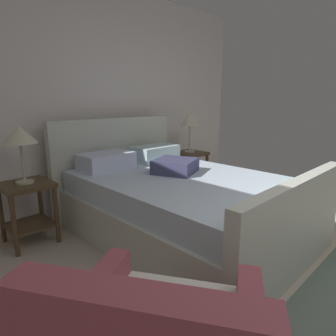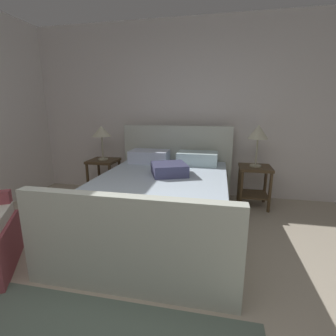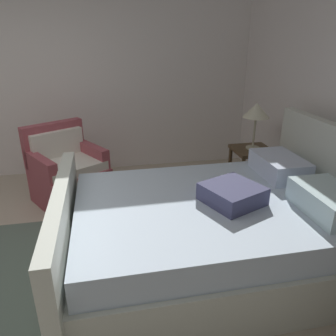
{
  "view_description": "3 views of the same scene",
  "coord_description": "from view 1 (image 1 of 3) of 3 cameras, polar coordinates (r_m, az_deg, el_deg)",
  "views": [
    {
      "loc": [
        -2.07,
        0.05,
        1.36
      ],
      "look_at": [
        -0.27,
        1.87,
        0.76
      ],
      "focal_mm": 31.1,
      "sensor_mm": 36.0,
      "label": 1
    },
    {
      "loc": [
        0.64,
        -0.74,
        1.41
      ],
      "look_at": [
        0.16,
        1.58,
        0.83
      ],
      "focal_mm": 26.39,
      "sensor_mm": 36.0,
      "label": 2
    },
    {
      "loc": [
        2.17,
        1.15,
        1.82
      ],
      "look_at": [
        -0.08,
        1.61,
        0.89
      ],
      "focal_mm": 34.49,
      "sensor_mm": 36.0,
      "label": 3
    }
  ],
  "objects": [
    {
      "name": "nightstand_right",
      "position": [
        4.39,
        4.15,
        0.59
      ],
      "size": [
        0.44,
        0.44,
        0.6
      ],
      "color": "#4B3923",
      "rests_on": "ground"
    },
    {
      "name": "wall_back",
      "position": [
        3.87,
        -12.76,
        12.91
      ],
      "size": [
        4.96,
        0.12,
        2.72
      ],
      "primitive_type": "cube",
      "color": "white",
      "rests_on": "ground"
    },
    {
      "name": "nightstand_left",
      "position": [
        3.1,
        -25.83,
        -6.17
      ],
      "size": [
        0.44,
        0.44,
        0.6
      ],
      "color": "#4B3923",
      "rests_on": "ground"
    },
    {
      "name": "table_lamp_right",
      "position": [
        4.3,
        4.3,
        9.33
      ],
      "size": [
        0.27,
        0.27,
        0.59
      ],
      "color": "#B7B293",
      "rests_on": "nightstand_right"
    },
    {
      "name": "bed",
      "position": [
        3.01,
        2.01,
        -6.53
      ],
      "size": [
        1.7,
        2.36,
        1.14
      ],
      "color": "silver",
      "rests_on": "ground"
    },
    {
      "name": "table_lamp_left",
      "position": [
        2.96,
        -27.06,
        5.53
      ],
      "size": [
        0.3,
        0.3,
        0.54
      ],
      "color": "#B7B293",
      "rests_on": "nightstand_left"
    }
  ]
}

